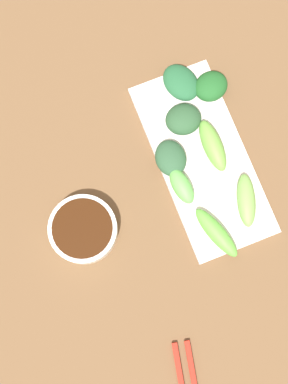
# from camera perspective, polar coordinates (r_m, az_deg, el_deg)

# --- Properties ---
(tabletop) EXTENTS (2.10, 2.10, 0.02)m
(tabletop) POSITION_cam_1_polar(r_m,az_deg,el_deg) (0.92, 1.30, -0.23)
(tabletop) COLOR brown
(tabletop) RESTS_ON ground
(sauce_bowl) EXTENTS (0.11, 0.11, 0.04)m
(sauce_bowl) POSITION_cam_1_polar(r_m,az_deg,el_deg) (0.89, -6.07, -3.72)
(sauce_bowl) COLOR white
(sauce_bowl) RESTS_ON tabletop
(serving_plate) EXTENTS (0.14, 0.31, 0.01)m
(serving_plate) POSITION_cam_1_polar(r_m,az_deg,el_deg) (0.92, 5.86, 3.22)
(serving_plate) COLOR silver
(serving_plate) RESTS_ON tabletop
(broccoli_leafy_0) EXTENTS (0.07, 0.06, 0.03)m
(broccoli_leafy_0) POSITION_cam_1_polar(r_m,az_deg,el_deg) (0.94, 6.67, 10.40)
(broccoli_leafy_0) COLOR #1E5723
(broccoli_leafy_0) RESTS_ON serving_plate
(broccoli_leafy_1) EXTENTS (0.05, 0.06, 0.03)m
(broccoli_leafy_1) POSITION_cam_1_polar(r_m,az_deg,el_deg) (0.90, 2.67, 3.39)
(broccoli_leafy_1) COLOR #2A5032
(broccoli_leafy_1) RESTS_ON serving_plate
(broccoli_stalk_2) EXTENTS (0.05, 0.10, 0.03)m
(broccoli_stalk_2) POSITION_cam_1_polar(r_m,az_deg,el_deg) (0.89, 7.21, -4.04)
(broccoli_stalk_2) COLOR #5DB33E
(broccoli_stalk_2) RESTS_ON serving_plate
(broccoli_stalk_3) EXTENTS (0.03, 0.09, 0.03)m
(broccoli_stalk_3) POSITION_cam_1_polar(r_m,az_deg,el_deg) (0.91, 6.85, 4.61)
(broccoli_stalk_3) COLOR #6CAE42
(broccoli_stalk_3) RESTS_ON serving_plate
(broccoli_stalk_4) EXTENTS (0.05, 0.09, 0.02)m
(broccoli_stalk_4) POSITION_cam_1_polar(r_m,az_deg,el_deg) (0.90, 10.14, -0.82)
(broccoli_stalk_4) COLOR #72A84D
(broccoli_stalk_4) RESTS_ON serving_plate
(broccoli_leafy_5) EXTENTS (0.06, 0.06, 0.03)m
(broccoli_leafy_5) POSITION_cam_1_polar(r_m,az_deg,el_deg) (0.92, 3.94, 7.22)
(broccoli_leafy_5) COLOR #294F2E
(broccoli_leafy_5) RESTS_ON serving_plate
(broccoli_stalk_6) EXTENTS (0.04, 0.06, 0.03)m
(broccoli_stalk_6) POSITION_cam_1_polar(r_m,az_deg,el_deg) (0.89, 3.77, 0.60)
(broccoli_stalk_6) COLOR #60B750
(broccoli_stalk_6) RESTS_ON serving_plate
(broccoli_leafy_7) EXTENTS (0.07, 0.08, 0.02)m
(broccoli_leafy_7) POSITION_cam_1_polar(r_m,az_deg,el_deg) (0.94, 3.70, 10.81)
(broccoli_leafy_7) COLOR #225A34
(broccoli_leafy_7) RESTS_ON serving_plate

